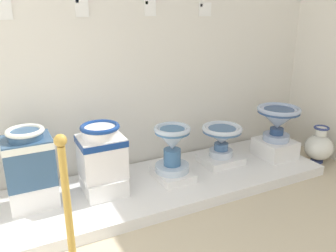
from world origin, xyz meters
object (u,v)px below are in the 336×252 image
(plinth_block_central_ornate, at_px, (172,174))
(info_placard_third, at_px, (150,8))
(info_placard_second, at_px, (82,7))
(decorative_vase_corner, at_px, (319,146))
(antique_toilet_central_ornate, at_px, (172,143))
(stanchion_post_near_left, at_px, (72,250))
(plinth_block_tall_cobalt, at_px, (220,159))
(info_placard_first, at_px, (2,10))
(plinth_block_leftmost, at_px, (34,193))
(antique_toilet_tall_cobalt, at_px, (222,136))
(antique_toilet_slender_white, at_px, (278,118))
(plinth_block_squat_floral, at_px, (104,183))
(info_placard_fourth, at_px, (205,9))
(plinth_block_slender_white, at_px, (275,148))
(antique_toilet_squat_floral, at_px, (101,150))
(antique_toilet_leftmost, at_px, (28,155))

(plinth_block_central_ornate, height_order, info_placard_third, info_placard_third)
(info_placard_second, distance_m, decorative_vase_corner, 2.66)
(antique_toilet_central_ornate, height_order, stanchion_post_near_left, stanchion_post_near_left)
(plinth_block_tall_cobalt, relative_size, info_placard_first, 2.68)
(plinth_block_leftmost, relative_size, decorative_vase_corner, 0.88)
(antique_toilet_tall_cobalt, relative_size, antique_toilet_slender_white, 0.92)
(plinth_block_tall_cobalt, xyz_separation_m, stanchion_post_near_left, (-1.62, -0.93, 0.18))
(plinth_block_central_ornate, relative_size, antique_toilet_slender_white, 0.92)
(plinth_block_tall_cobalt, distance_m, decorative_vase_corner, 1.07)
(plinth_block_squat_floral, height_order, plinth_block_tall_cobalt, plinth_block_squat_floral)
(info_placard_first, relative_size, decorative_vase_corner, 0.36)
(info_placard_third, bearing_deg, antique_toilet_slender_white, -23.63)
(plinth_block_squat_floral, distance_m, info_placard_fourth, 1.85)
(antique_toilet_central_ornate, bearing_deg, info_placard_third, 89.22)
(plinth_block_tall_cobalt, height_order, plinth_block_slender_white, plinth_block_slender_white)
(antique_toilet_central_ornate, distance_m, info_placard_first, 1.67)
(antique_toilet_squat_floral, bearing_deg, antique_toilet_slender_white, -2.71)
(plinth_block_leftmost, distance_m, plinth_block_squat_floral, 0.54)
(info_placard_fourth, bearing_deg, antique_toilet_leftmost, -168.20)
(plinth_block_central_ornate, relative_size, stanchion_post_near_left, 0.40)
(plinth_block_central_ornate, xyz_separation_m, info_placard_second, (-0.59, 0.44, 1.41))
(antique_toilet_leftmost, distance_m, decorative_vase_corner, 2.79)
(info_placard_first, xyz_separation_m, info_placard_second, (0.58, -0.00, 0.02))
(antique_toilet_squat_floral, height_order, antique_toilet_tall_cobalt, antique_toilet_squat_floral)
(antique_toilet_central_ornate, bearing_deg, info_placard_fourth, 37.60)
(info_placard_third, xyz_separation_m, info_placard_fourth, (0.56, 0.00, -0.01))
(plinth_block_central_ornate, relative_size, info_placard_second, 2.58)
(antique_toilet_squat_floral, distance_m, stanchion_post_near_left, 1.01)
(antique_toilet_tall_cobalt, bearing_deg, plinth_block_squat_floral, -178.09)
(antique_toilet_leftmost, relative_size, antique_toilet_central_ornate, 1.03)
(plinth_block_squat_floral, height_order, info_placard_second, info_placard_second)
(antique_toilet_tall_cobalt, relative_size, decorative_vase_corner, 1.00)
(plinth_block_central_ornate, xyz_separation_m, info_placard_third, (0.01, 0.44, 1.41))
(antique_toilet_slender_white, bearing_deg, decorative_vase_corner, -19.29)
(info_placard_fourth, bearing_deg, info_placard_first, 180.00)
(plinth_block_leftmost, relative_size, info_placard_fourth, 2.57)
(plinth_block_squat_floral, relative_size, info_placard_second, 2.34)
(plinth_block_leftmost, bearing_deg, antique_toilet_squat_floral, -5.86)
(antique_toilet_central_ornate, height_order, info_placard_second, info_placard_second)
(antique_toilet_central_ornate, bearing_deg, plinth_block_central_ornate, 90.00)
(info_placard_second, height_order, info_placard_third, info_placard_second)
(plinth_block_leftmost, height_order, plinth_block_tall_cobalt, plinth_block_leftmost)
(antique_toilet_slender_white, bearing_deg, antique_toilet_central_ornate, 177.01)
(plinth_block_squat_floral, xyz_separation_m, info_placard_second, (0.03, 0.41, 1.37))
(stanchion_post_near_left, bearing_deg, plinth_block_leftmost, 96.01)
(antique_toilet_tall_cobalt, xyz_separation_m, stanchion_post_near_left, (-1.62, -0.93, -0.07))
(plinth_block_squat_floral, relative_size, antique_toilet_central_ornate, 0.85)
(antique_toilet_leftmost, xyz_separation_m, antique_toilet_squat_floral, (0.53, -0.05, -0.04))
(antique_toilet_leftmost, height_order, info_placard_first, info_placard_first)
(plinth_block_tall_cobalt, bearing_deg, antique_toilet_slender_white, -12.00)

